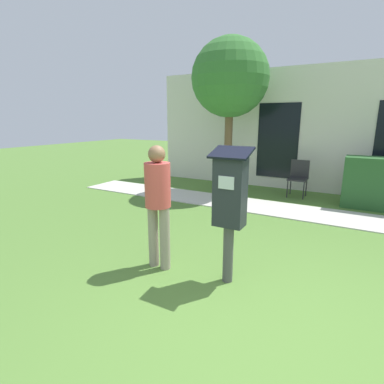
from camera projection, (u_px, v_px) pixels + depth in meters
ground_plane at (261, 331)px, 2.74m from camera, size 40.00×40.00×0.00m
sidewalk at (318, 215)px, 6.02m from camera, size 12.00×1.10×0.02m
building_facade at (336, 131)px, 7.50m from camera, size 10.00×0.26×3.20m
parking_meter at (230, 199)px, 3.34m from camera, size 0.44×0.31×1.59m
person_standing at (158, 198)px, 3.71m from camera, size 0.32×0.32×1.58m
outdoor_chair_left at (299, 175)px, 7.41m from camera, size 0.44×0.44×0.90m
outdoor_chair_middle at (356, 182)px, 6.61m from camera, size 0.44×0.44×0.90m
tree at (230, 79)px, 7.31m from camera, size 1.90×1.90×3.82m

